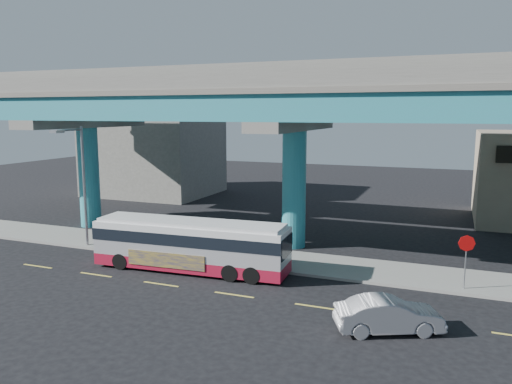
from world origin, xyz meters
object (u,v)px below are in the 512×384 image
at_px(transit_bus, 191,243).
at_px(sedan, 389,315).
at_px(street_lamp, 77,169).
at_px(parked_car, 125,232).
at_px(stop_sign, 466,250).

relative_size(transit_bus, sedan, 2.50).
relative_size(sedan, street_lamp, 0.58).
distance_m(transit_bus, street_lamp, 9.27).
bearing_deg(transit_bus, sedan, -23.23).
bearing_deg(street_lamp, parked_car, 49.56).
relative_size(parked_car, street_lamp, 0.52).
distance_m(sedan, stop_sign, 6.67).
bearing_deg(stop_sign, sedan, -107.11).
relative_size(street_lamp, stop_sign, 2.86).
xyz_separation_m(street_lamp, stop_sign, (22.21, 0.73, -2.99)).
distance_m(sedan, street_lamp, 20.54).
bearing_deg(parked_car, sedan, -111.48).
height_order(sedan, parked_car, parked_car).
height_order(transit_bus, street_lamp, street_lamp).
distance_m(parked_car, stop_sign, 20.52).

